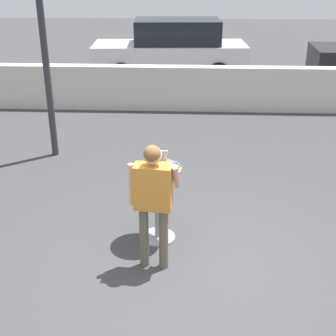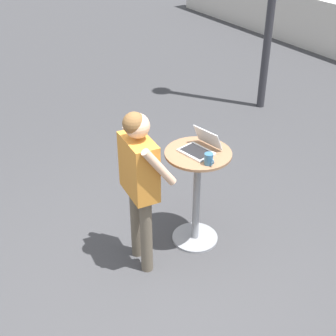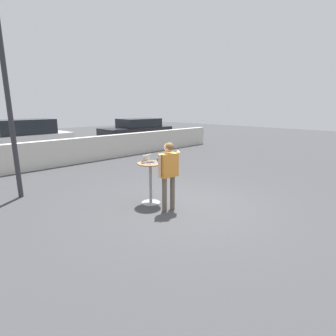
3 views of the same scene
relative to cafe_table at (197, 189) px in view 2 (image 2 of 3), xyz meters
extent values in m
plane|color=#3D3D3F|center=(0.47, -0.70, -0.62)|extent=(50.00, 50.00, 0.00)
cylinder|color=gray|center=(0.00, 0.00, -0.60)|extent=(0.46, 0.46, 0.03)
cylinder|color=gray|center=(0.00, 0.00, -0.11)|extent=(0.07, 0.07, 0.97)
cylinder|color=#8C6647|center=(0.00, 0.00, 0.39)|extent=(0.62, 0.62, 0.02)
cube|color=silver|center=(0.00, -0.02, 0.41)|extent=(0.33, 0.27, 0.02)
cube|color=black|center=(0.00, -0.02, 0.42)|extent=(0.29, 0.22, 0.00)
cube|color=silver|center=(-0.03, 0.12, 0.51)|extent=(0.31, 0.14, 0.18)
cube|color=white|center=(-0.03, 0.12, 0.51)|extent=(0.28, 0.12, 0.16)
cylinder|color=#336084|center=(0.22, -0.05, 0.46)|extent=(0.08, 0.08, 0.10)
torus|color=#336084|center=(0.27, -0.05, 0.46)|extent=(0.05, 0.01, 0.05)
cylinder|color=brown|center=(-0.12, -0.61, -0.22)|extent=(0.11, 0.11, 0.80)
cylinder|color=brown|center=(0.12, -0.63, -0.22)|extent=(0.11, 0.11, 0.80)
cube|color=orange|center=(0.00, -0.62, 0.45)|extent=(0.44, 0.26, 0.53)
sphere|color=#DBAD89|center=(0.00, -0.62, 0.84)|extent=(0.21, 0.21, 0.21)
sphere|color=brown|center=(0.00, -0.64, 0.86)|extent=(0.19, 0.19, 0.19)
cylinder|color=#DBAD89|center=(-0.25, -0.59, 0.46)|extent=(0.07, 0.07, 0.50)
cylinder|color=#DBAD89|center=(0.25, -0.57, 0.56)|extent=(0.10, 0.31, 0.39)
camera|label=1|loc=(0.39, -5.27, 2.79)|focal=50.00mm
camera|label=2|loc=(2.98, -2.20, 2.53)|focal=50.00mm
camera|label=3|loc=(-4.01, -4.63, 1.72)|focal=28.00mm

